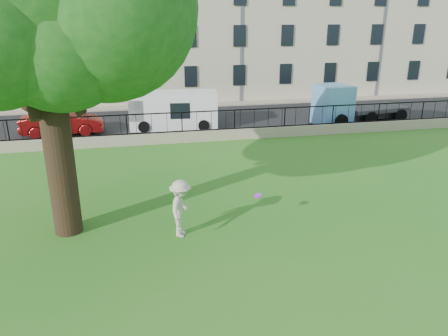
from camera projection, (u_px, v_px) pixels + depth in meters
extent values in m
plane|color=#21711B|center=(227.00, 248.00, 13.52)|extent=(120.00, 120.00, 0.00)
cube|color=gray|center=(182.00, 137.00, 24.49)|extent=(50.00, 0.40, 0.60)
cube|color=black|center=(182.00, 131.00, 24.38)|extent=(50.00, 0.05, 0.06)
cube|color=black|center=(182.00, 112.00, 24.02)|extent=(50.00, 0.05, 0.06)
cube|color=black|center=(174.00, 123.00, 28.92)|extent=(60.00, 9.00, 0.01)
cube|color=gray|center=(168.00, 106.00, 33.70)|extent=(60.00, 1.40, 0.12)
cube|color=#C1B699|center=(159.00, 17.00, 36.79)|extent=(56.00, 10.00, 13.00)
cylinder|color=black|center=(60.00, 161.00, 13.75)|extent=(0.90, 0.90, 4.92)
sphere|color=#174F15|center=(105.00, 8.00, 11.83)|extent=(5.14, 5.14, 5.14)
imported|color=beige|center=(181.00, 208.00, 13.99)|extent=(1.09, 1.41, 1.92)
cylinder|color=purple|center=(258.00, 196.00, 14.80)|extent=(0.35, 0.36, 0.12)
imported|color=maroon|center=(62.00, 122.00, 25.81)|extent=(4.72, 1.80, 1.54)
cube|color=silver|center=(174.00, 110.00, 27.33)|extent=(5.57, 2.71, 2.25)
cube|color=#5C9CD7|center=(360.00, 103.00, 28.68)|extent=(6.31, 2.96, 2.55)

